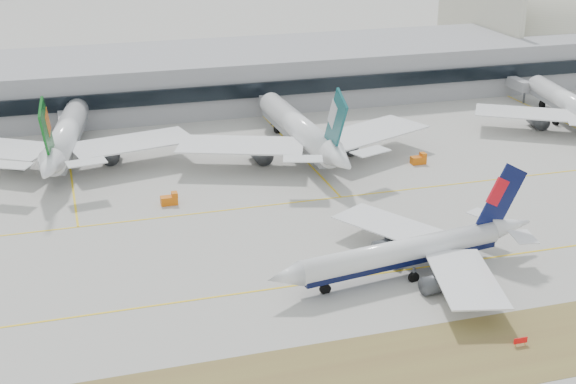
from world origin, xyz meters
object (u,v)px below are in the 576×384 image
object	(u,v)px
taxiing_airliner	(410,251)
widebody_china_air	(571,106)
terminal	(178,79)
widebody_cathay	(301,132)
widebody_eva	(65,138)

from	to	relation	value
taxiing_airliner	widebody_china_air	xyz separation A→B (m)	(78.98, 68.06, 1.24)
widebody_china_air	terminal	size ratio (longest dim) A/B	0.20
widebody_china_air	terminal	world-z (taller)	widebody_china_air
widebody_china_air	terminal	bearing A→B (deg)	70.89
taxiing_airliner	widebody_cathay	xyz separation A→B (m)	(0.83, 64.84, 1.86)
taxiing_airliner	widebody_eva	xyz separation A→B (m)	(-54.23, 76.50, 1.72)
taxiing_airliner	widebody_cathay	bearing A→B (deg)	-99.04
widebody_cathay	widebody_china_air	world-z (taller)	widebody_cathay
widebody_eva	taxiing_airliner	bearing A→B (deg)	-134.89
widebody_eva	terminal	distance (m)	56.37
widebody_cathay	taxiing_airliner	bearing A→B (deg)	177.58
widebody_eva	widebody_cathay	distance (m)	56.29
widebody_eva	widebody_cathay	xyz separation A→B (m)	(55.07, -11.66, 0.14)
terminal	widebody_cathay	bearing A→B (deg)	-69.74
taxiing_airliner	terminal	bearing A→B (deg)	-88.94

